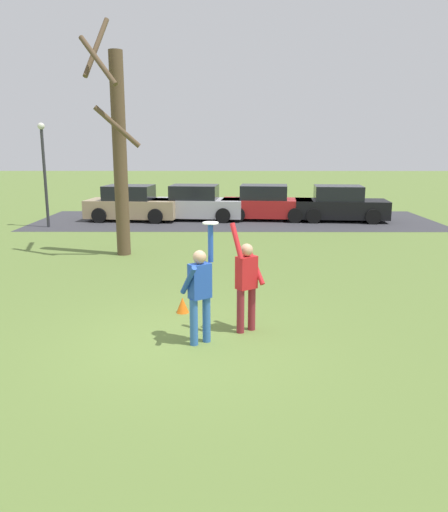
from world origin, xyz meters
name	(u,v)px	position (x,y,z in m)	size (l,w,h in m)	color
ground_plane	(188,341)	(0.00, 0.00, 0.00)	(120.00, 120.00, 0.00)	olive
person_catcher	(200,289)	(0.23, -0.09, 0.98)	(0.57, 0.54, 2.08)	#3366B7
person_defender	(246,280)	(1.04, 0.50, 0.98)	(0.65, 0.63, 2.05)	maroon
frisbee_disc	(210,223)	(0.41, 0.04, 2.09)	(0.27, 0.27, 0.02)	white
parked_car_tan	(132,204)	(-3.65, 14.56, 0.73)	(4.26, 2.35, 1.59)	tan
parked_car_silver	(197,204)	(-0.69, 14.78, 0.73)	(4.26, 2.35, 1.59)	#BCBCC1
parked_car_red	(266,204)	(2.50, 14.81, 0.73)	(4.26, 2.35, 1.59)	red
parked_car_black	(340,205)	(5.83, 14.45, 0.73)	(4.26, 2.35, 1.59)	black
parking_strip	(235,220)	(1.08, 14.57, 0.00)	(18.02, 6.40, 0.01)	#38383D
bare_tree_tall	(118,148)	(-2.59, 7.15, 3.28)	(1.76, 1.92, 7.12)	brown
lamppost_by_lot	(44,165)	(-6.81, 12.57, 2.59)	(0.28, 0.28, 4.26)	#2D2D33
field_cone_orange	(183,305)	(-0.22, 1.54, 0.16)	(0.26, 0.26, 0.32)	orange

